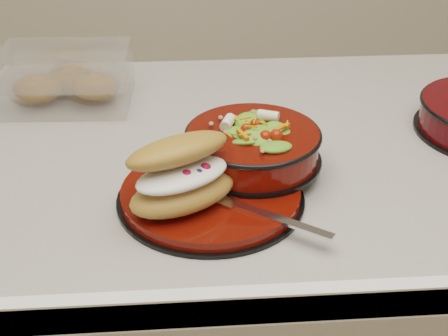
{
  "coord_description": "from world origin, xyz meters",
  "views": [
    {
      "loc": [
        -0.25,
        -0.89,
        1.39
      ],
      "look_at": [
        -0.2,
        -0.15,
        0.94
      ],
      "focal_mm": 50.0,
      "sensor_mm": 36.0,
      "label": 1
    }
  ],
  "objects": [
    {
      "name": "pastry_box",
      "position": [
        -0.46,
        0.18,
        0.94
      ],
      "size": [
        0.24,
        0.18,
        0.09
      ],
      "rotation": [
        0.0,
        0.0,
        -0.04
      ],
      "color": "white",
      "rests_on": "island_counter"
    },
    {
      "name": "croissant",
      "position": [
        -0.25,
        -0.2,
        0.96
      ],
      "size": [
        0.17,
        0.16,
        0.09
      ],
      "rotation": [
        0.0,
        0.0,
        0.51
      ],
      "color": "#B77837",
      "rests_on": "dinner_plate"
    },
    {
      "name": "salad_bowl",
      "position": [
        -0.15,
        -0.1,
        0.95
      ],
      "size": [
        0.2,
        0.2,
        0.09
      ],
      "rotation": [
        0.0,
        0.0,
        -0.09
      ],
      "color": "black",
      "rests_on": "dinner_plate"
    },
    {
      "name": "dinner_plate",
      "position": [
        -0.21,
        -0.17,
        0.91
      ],
      "size": [
        0.26,
        0.26,
        0.02
      ],
      "rotation": [
        0.0,
        0.0,
        -0.16
      ],
      "color": "black",
      "rests_on": "island_counter"
    },
    {
      "name": "island_counter",
      "position": [
        0.0,
        -0.0,
        0.45
      ],
      "size": [
        1.24,
        0.74,
        0.9
      ],
      "color": "silver",
      "rests_on": "ground"
    },
    {
      "name": "fork",
      "position": [
        -0.15,
        -0.24,
        0.92
      ],
      "size": [
        0.16,
        0.12,
        0.0
      ],
      "rotation": [
        0.0,
        0.0,
        0.95
      ],
      "color": "silver",
      "rests_on": "dinner_plate"
    }
  ]
}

